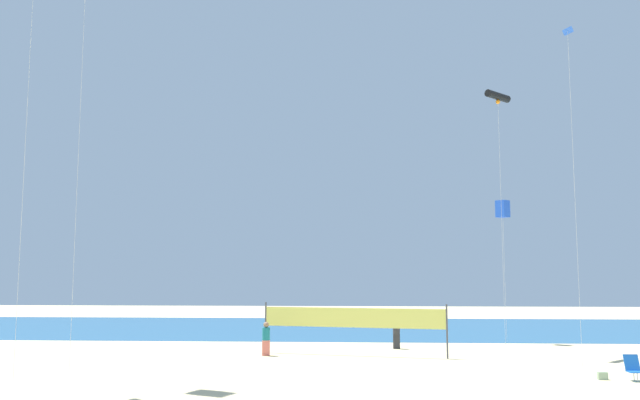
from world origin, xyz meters
name	(u,v)px	position (x,y,z in m)	size (l,w,h in m)	color
ocean_band	(356,328)	(0.00, 28.53, 0.00)	(120.00, 20.00, 0.01)	#28608C
beachgoer_teal_shirt	(266,338)	(-4.10, 12.34, 0.82)	(0.35, 0.35, 1.54)	#EA7260
beachgoer_charcoal_shirt	(396,332)	(2.10, 15.56, 0.83)	(0.36, 0.36, 1.56)	#2D2D33
folding_beach_chair	(633,367)	(9.94, 6.04, 0.47)	(0.52, 0.65, 0.89)	#1959B2
volleyball_net	(353,320)	(-0.07, 12.67, 1.64)	(8.53, 1.94, 2.40)	#4C4C51
beach_handbag	(603,376)	(8.90, 6.15, 0.13)	(0.34, 0.17, 0.27)	#99B28C
kite_black_tube	(498,97)	(7.16, 13.77, 12.46)	(1.49, 1.49, 12.70)	silver
kite_blue_diamond	(568,47)	(9.34, 9.66, 13.52)	(0.52, 0.52, 14.41)	silver
kite_blue_box	(503,209)	(8.39, 19.13, 7.42)	(0.85, 0.85, 7.91)	silver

